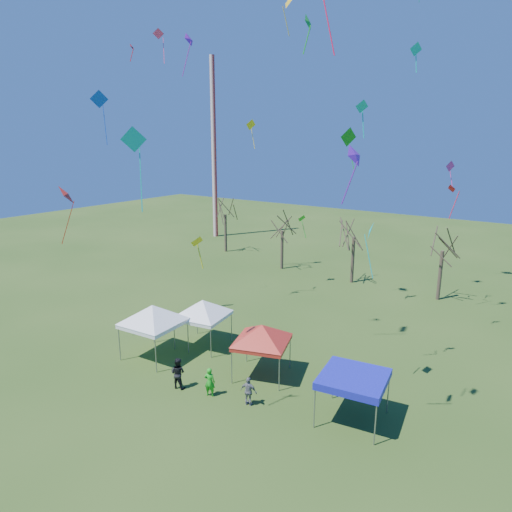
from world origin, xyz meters
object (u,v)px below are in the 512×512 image
Objects in this scene: radio_mast at (214,150)px; tent_red at (262,328)px; person_grey at (249,391)px; person_green at (210,382)px; person_dark at (178,373)px; tree_2 at (355,220)px; tent_blue at (354,379)px; tent_white_west at (152,309)px; tent_white_mid at (203,303)px; tree_3 at (444,233)px; tree_1 at (282,217)px; tree_0 at (225,201)px.

tent_red is (28.64, -30.21, -9.42)m from radio_mast.
person_green is at bearing 2.54° from person_grey.
tent_red reaches higher than person_grey.
person_dark is (-3.18, -3.93, -2.16)m from tent_red.
person_dark is at bearing -90.39° from tree_2.
tent_blue is 5.65m from person_grey.
person_dark is at bearing -26.05° from tent_white_west.
person_grey is at bearing -159.57° from tent_blue.
tree_2 is at bearing 82.12° from tent_white_mid.
tree_2 reaches higher than tent_white_west.
tree_3 is 21.18m from tent_red.
tree_1 is at bearing 118.68° from tent_red.
tent_red is (3.01, -20.59, -3.21)m from tree_2.
tree_2 reaches higher than person_dark.
tree_1 is at bearing 128.84° from tent_blue.
person_dark reaches higher than person_green.
radio_mast reaches higher than person_dark.
person_grey is (1.21, -3.06, -2.26)m from tent_red.
radio_mast is at bearing 159.43° from tree_2.
person_green is (-1.12, -3.54, -2.23)m from tent_red.
person_green is at bearing -105.29° from tree_3.
tent_white_west is 1.10× the size of tent_white_mid.
radio_mast is at bearing 128.33° from tent_white_mid.
tent_white_mid is 1.19× the size of tent_blue.
tree_3 is at bearing 60.46° from tent_white_west.
person_grey is at bearing -48.10° from radio_mast.
tree_3 is at bearing -16.31° from radio_mast.
tree_1 reaches higher than person_green.
person_green is (1.89, -24.14, -5.45)m from tree_2.
tree_2 is (18.48, -3.01, -0.20)m from tree_0.
tree_1 is at bearing 178.15° from tree_2.
tent_red is at bearing -46.53° from radio_mast.
tent_white_west is (4.21, -22.83, -2.43)m from tree_1.
tent_white_west reaches higher than tent_red.
tent_white_west reaches higher than person_dark.
radio_mast is 5.31× the size of tent_white_west.
tent_white_mid is 2.64× the size of person_grey.
tent_white_west is at bearing -115.54° from tent_white_mid.
tree_3 is 1.92× the size of tent_red.
radio_mast is 39.73m from tent_white_west.
tree_1 is (17.23, -9.35, -6.71)m from radio_mast.
person_grey is at bearing -68.40° from tent_red.
radio_mast is 5.83× the size of tent_white_mid.
tree_2 reaches higher than tree_3.
tent_blue is 7.95m from person_green.
tent_red reaches higher than person_dark.
tree_0 reaches higher than person_grey.
tent_white_mid is at bearing 168.93° from tent_blue.
tree_0 is 37.47m from tent_blue.
tree_3 is 1.84× the size of tent_white_mid.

